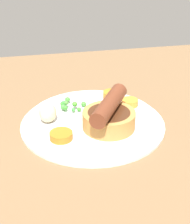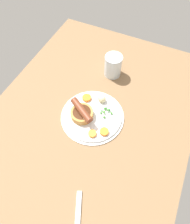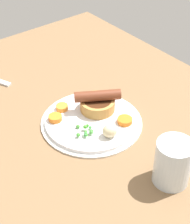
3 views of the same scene
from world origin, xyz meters
The scene contains 8 objects.
dining_table centered at (0.00, 0.00, 1.50)cm, with size 110.00×80.00×3.00cm, color brown.
dinner_plate centered at (-0.50, 1.06, 3.57)cm, with size 25.53×25.53×1.40cm.
sausage_pudding centered at (1.57, -2.52, 6.67)cm, with size 8.91×11.43×5.67cm.
pea_pile centered at (-3.95, 5.58, 5.20)cm, with size 4.93×4.82×1.60cm.
potato_chunk_0 centered at (-8.30, 1.65, 6.08)cm, with size 3.58×3.06×3.36cm, color beige.
carrot_slice_0 centered at (-6.75, -4.51, 4.99)cm, with size 3.73×3.73×1.19cm, color orange.
carrot_slice_2 centered at (4.73, 8.42, 5.05)cm, with size 3.39×3.39×1.29cm, color orange.
carrot_slice_4 centered at (7.31, 4.63, 5.00)cm, with size 3.11×3.11×1.20cm, color orange.
Camera 1 is at (-11.41, -55.48, 36.93)cm, focal length 60.00 mm.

